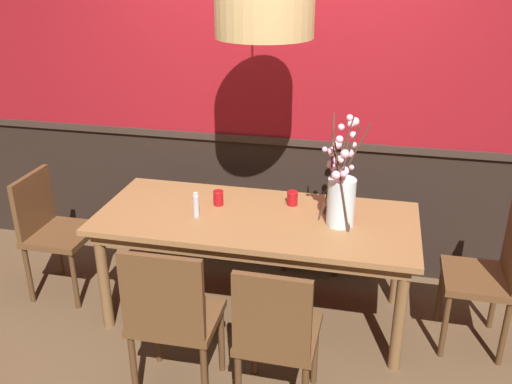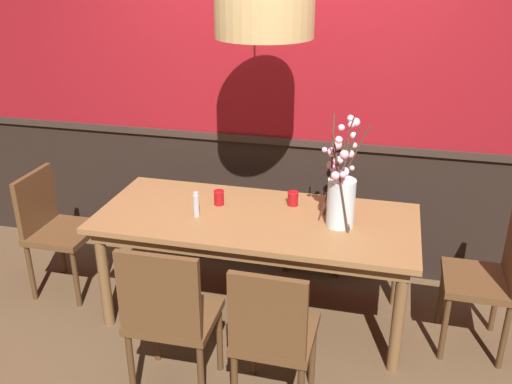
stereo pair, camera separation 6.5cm
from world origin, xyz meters
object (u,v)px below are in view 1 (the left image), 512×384
Objects in this scene: dining_table at (256,227)px; pendant_lamp at (264,10)px; chair_head_west_end at (52,227)px; candle_holder_nearer_center at (292,198)px; chair_far_side_right at (315,198)px; vase_with_blossoms at (341,194)px; candle_holder_nearer_edge at (218,198)px; chair_head_east_end at (491,270)px; condiment_bottle at (196,205)px; chair_far_side_left at (243,190)px; chair_near_side_right at (276,333)px; chair_near_side_left at (171,314)px.

dining_table is 1.32m from pendant_lamp.
chair_head_west_end reaches higher than candle_holder_nearer_center.
chair_far_side_right reaches higher than dining_table.
candle_holder_nearer_edge is at bearing 172.94° from vase_with_blossoms.
dining_table is 20.39× the size of candle_holder_nearer_edge.
candle_holder_nearer_edge is (-0.80, 0.10, -0.15)m from vase_with_blossoms.
chair_head_east_end is 1.28m from candle_holder_nearer_center.
vase_with_blossoms is 0.89m from condiment_bottle.
pendant_lamp is at bearing -105.77° from chair_far_side_right.
chair_far_side_right is at bearing 74.23° from pendant_lamp.
chair_far_side_right is at bearing 55.48° from condiment_bottle.
chair_far_side_right reaches higher than chair_far_side_left.
condiment_bottle is at bearing -165.45° from dining_table.
chair_far_side_left is at bearing 127.30° from candle_holder_nearer_center.
vase_with_blossoms reaches higher than candle_holder_nearer_edge.
chair_head_west_end is at bearing 175.99° from condiment_bottle.
pendant_lamp is at bearing -125.90° from candle_holder_nearer_center.
candle_holder_nearer_edge is at bearing 158.38° from dining_table.
pendant_lamp is (-0.23, -0.82, 1.45)m from chair_far_side_right.
pendant_lamp is (-0.15, -0.21, 1.19)m from candle_holder_nearer_center.
chair_head_east_end is at bearing 36.39° from chair_near_side_right.
dining_table is 0.32m from candle_holder_nearer_center.
chair_near_side_left is at bearing -132.70° from vase_with_blossoms.
vase_with_blossoms is (0.24, -0.82, 0.41)m from chair_far_side_right.
candle_holder_nearer_center is at bearing 29.36° from condiment_bottle.
chair_near_side_right reaches higher than candle_holder_nearer_center.
vase_with_blossoms is (0.52, 0.01, 0.27)m from dining_table.
chair_far_side_right is (1.73, 0.85, 0.02)m from chair_head_west_end.
condiment_bottle reaches higher than candle_holder_nearer_center.
candle_holder_nearer_center is 1.22m from pendant_lamp.
chair_near_side_left is at bearing -113.39° from candle_holder_nearer_center.
chair_near_side_right is at bearing -84.66° from candle_holder_nearer_center.
candle_holder_nearer_center is at bearing 147.44° from vase_with_blossoms.
vase_with_blossoms reaches higher than chair_far_side_left.
vase_with_blossoms is at bearing 179.72° from chair_head_east_end.
chair_far_side_left is 1.26m from vase_with_blossoms.
chair_head_east_end is at bearing 0.27° from dining_table.
chair_near_side_right is at bearing -143.61° from chair_head_east_end.
chair_near_side_left is 1.00× the size of chair_head_east_end.
dining_table is 2.16× the size of chair_far_side_right.
chair_head_west_end is 1.14m from condiment_bottle.
chair_head_east_end is at bearing -9.75° from candle_holder_nearer_center.
vase_with_blossoms is at bearing 1.24° from dining_table.
pendant_lamp is (0.32, -0.10, 1.19)m from candle_holder_nearer_edge.
chair_near_side_left is (-0.26, -0.83, -0.12)m from dining_table.
vase_with_blossoms reaches higher than chair_far_side_right.
chair_head_east_end reaches higher than chair_far_side_right.
candle_holder_nearer_center is at bearing 54.10° from pendant_lamp.
chair_head_west_end is 0.97× the size of chair_near_side_right.
chair_near_side_right is at bearing -24.95° from chair_head_west_end.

